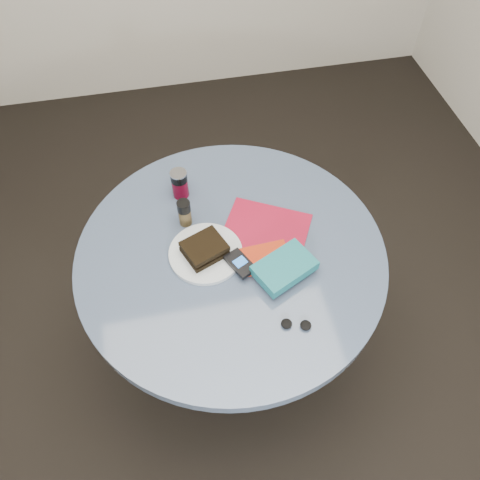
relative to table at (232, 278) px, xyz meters
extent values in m
plane|color=black|center=(0.00, 0.00, -0.59)|extent=(4.00, 4.00, 0.00)
cylinder|color=black|center=(0.00, 0.00, -0.57)|extent=(0.48, 0.48, 0.03)
cylinder|color=black|center=(0.00, 0.00, -0.22)|extent=(0.11, 0.11, 0.68)
cylinder|color=#3A4960|center=(0.00, 0.00, 0.14)|extent=(1.00, 1.00, 0.04)
cylinder|color=silver|center=(-0.08, 0.00, 0.17)|extent=(0.31, 0.31, 0.01)
cube|color=black|center=(-0.08, 0.00, 0.19)|extent=(0.16, 0.15, 0.02)
cube|color=#382615|center=(-0.08, 0.00, 0.20)|extent=(0.14, 0.13, 0.01)
cube|color=black|center=(-0.08, 0.00, 0.21)|extent=(0.16, 0.15, 0.02)
cylinder|color=#60041A|center=(-0.13, 0.27, 0.20)|extent=(0.07, 0.07, 0.07)
cylinder|color=black|center=(-0.13, 0.27, 0.25)|extent=(0.07, 0.07, 0.03)
cylinder|color=silver|center=(-0.13, 0.27, 0.27)|extent=(0.07, 0.07, 0.01)
cylinder|color=#493A1F|center=(-0.13, 0.14, 0.20)|extent=(0.05, 0.05, 0.07)
cylinder|color=black|center=(-0.13, 0.14, 0.25)|extent=(0.05, 0.05, 0.04)
cube|color=maroon|center=(0.13, 0.06, 0.17)|extent=(0.34, 0.31, 0.00)
cube|color=#A8260D|center=(0.10, -0.06, 0.17)|extent=(0.16, 0.11, 0.01)
cube|color=#155D65|center=(0.14, -0.12, 0.20)|extent=(0.21, 0.18, 0.04)
cube|color=black|center=(0.02, -0.07, 0.19)|extent=(0.09, 0.11, 0.02)
cube|color=blue|center=(0.02, -0.07, 0.20)|extent=(0.05, 0.05, 0.00)
ellipsoid|color=black|center=(0.11, -0.29, 0.17)|extent=(0.04, 0.04, 0.02)
ellipsoid|color=black|center=(0.16, -0.31, 0.17)|extent=(0.04, 0.04, 0.02)
camera|label=1|loc=(-0.15, -0.85, 1.39)|focal=35.00mm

